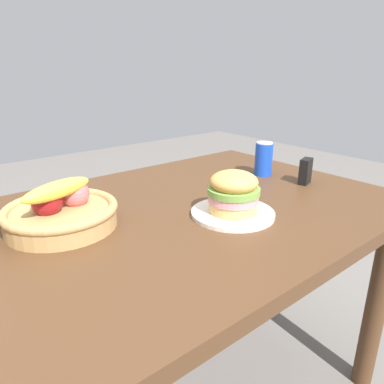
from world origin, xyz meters
name	(u,v)px	position (x,y,z in m)	size (l,w,h in m)	color
dining_table	(171,243)	(0.00, 0.00, 0.65)	(1.40, 0.90, 0.75)	#4C301C
plate	(233,213)	(0.12, -0.13, 0.76)	(0.23, 0.23, 0.01)	silver
sandwich	(234,192)	(0.12, -0.13, 0.82)	(0.15, 0.15, 0.12)	#DBAD60
soda_can	(264,159)	(0.49, 0.07, 0.81)	(0.07, 0.07, 0.13)	blue
fruit_basket	(61,212)	(-0.28, 0.09, 0.79)	(0.29, 0.29, 0.14)	tan
napkin_holder	(305,171)	(0.52, -0.09, 0.80)	(0.06, 0.03, 0.09)	black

